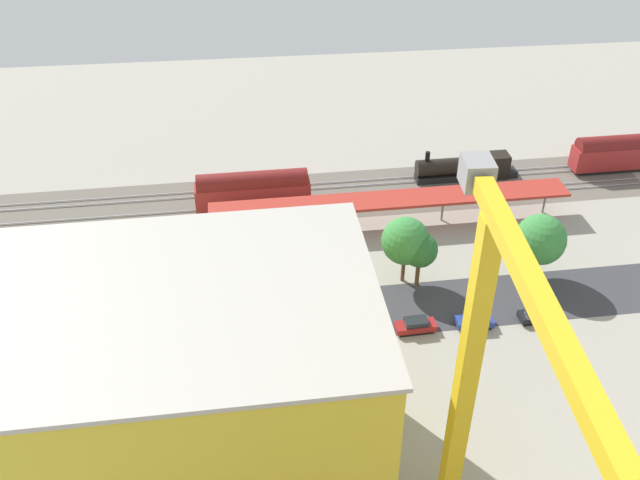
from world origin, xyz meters
name	(u,v)px	position (x,y,z in m)	size (l,w,h in m)	color
ground_plane	(331,298)	(0.00, 0.00, 0.00)	(159.78, 159.78, 0.00)	#9E998C
rail_bed	(311,196)	(0.00, -23.36, 0.00)	(99.86, 13.07, 0.01)	#665E54
street_asphalt	(335,315)	(0.00, 2.97, 0.00)	(99.86, 9.00, 0.01)	#38383D
track_rails	(311,195)	(0.00, -23.36, 0.18)	(99.84, 8.77, 0.12)	#9E9EA8
platform_canopy_near	(391,200)	(-9.99, -14.91, 3.91)	(49.07, 5.54, 4.14)	#A82D23
locomotive	(468,168)	(-24.06, -25.90, 1.76)	(15.67, 2.92, 4.92)	black
passenger_coach	(632,151)	(-49.79, -25.90, 3.06)	(18.75, 3.36, 5.84)	black
freight_coach_far	(253,190)	(8.46, -20.83, 3.13)	(16.08, 3.47, 5.98)	black
parked_car_0	(537,315)	(-22.88, 6.53, 0.75)	(4.18, 2.01, 1.71)	black
parked_car_1	(474,321)	(-15.51, 6.66, 0.75)	(4.21, 1.92, 1.72)	black
parked_car_2	(416,326)	(-8.69, 6.72, 0.72)	(4.70, 1.98, 1.64)	black
parked_car_3	(353,329)	(-1.63, 6.48, 0.79)	(4.06, 2.00, 1.80)	black
parked_car_4	(291,330)	(5.25, 5.86, 0.80)	(4.16, 2.09, 1.80)	black
parked_car_5	(226,339)	(12.53, 6.46, 0.74)	(4.46, 1.79, 1.67)	black
construction_building	(187,395)	(15.10, 23.09, 10.14)	(30.65, 22.00, 20.28)	yellow
construction_roof_slab	(172,300)	(15.10, 23.09, 20.48)	(31.25, 22.60, 0.40)	#B7B2A8
tower_crane	(478,371)	(-6.00, 31.49, 19.02)	(3.60, 25.82, 32.02)	gray
box_truck_0	(295,322)	(4.87, 5.75, 1.74)	(9.11, 3.28, 3.62)	black
street_tree_0	(405,241)	(-9.15, -2.47, 5.92)	(5.81, 5.81, 8.84)	brown
street_tree_1	(273,254)	(6.60, -2.06, 5.62)	(5.38, 5.38, 8.33)	brown
street_tree_2	(540,240)	(-25.47, -1.50, 5.51)	(6.22, 6.22, 8.63)	brown
street_tree_3	(133,273)	(22.75, -1.12, 5.00)	(4.77, 4.77, 7.42)	brown
street_tree_4	(420,250)	(-10.68, -1.36, 5.27)	(4.28, 4.28, 7.45)	brown
traffic_light	(161,268)	(19.66, -2.03, 4.75)	(0.50, 0.36, 7.24)	#333333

